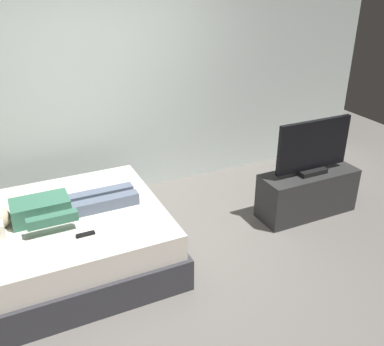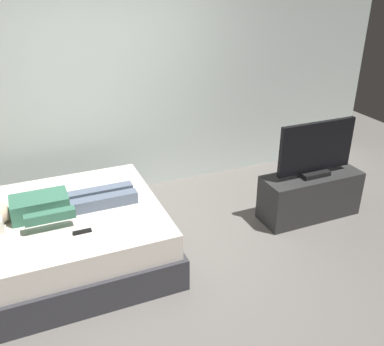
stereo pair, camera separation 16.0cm
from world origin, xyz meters
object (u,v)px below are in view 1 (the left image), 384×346
object	(u,v)px
bed	(59,243)
person	(57,208)
tv_stand	(307,193)
tv	(313,148)
remote	(86,234)

from	to	relation	value
bed	person	world-z (taller)	person
person	tv_stand	bearing A→B (deg)	-4.15
bed	tv_stand	xyz separation A→B (m)	(2.64, -0.18, -0.01)
bed	person	bearing A→B (deg)	20.93
person	tv_stand	distance (m)	2.64
bed	person	distance (m)	0.36
person	tv	distance (m)	2.62
person	remote	distance (m)	0.44
bed	remote	distance (m)	0.52
person	tv_stand	world-z (taller)	person
bed	tv	xyz separation A→B (m)	(2.64, -0.18, 0.52)
person	remote	xyz separation A→B (m)	(0.15, -0.40, -0.07)
bed	remote	bearing A→B (deg)	-65.43
remote	tv_stand	world-z (taller)	remote
bed	remote	size ratio (longest dim) A/B	12.83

